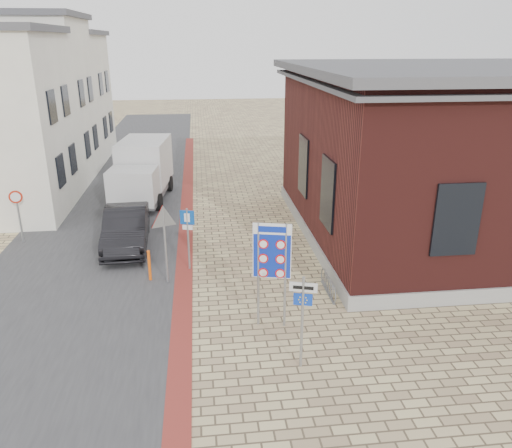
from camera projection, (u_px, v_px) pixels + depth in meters
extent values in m
plane|color=tan|center=(254.00, 335.00, 13.76)|extent=(120.00, 120.00, 0.00)
cube|color=#38383A|center=(123.00, 190.00, 27.14)|extent=(7.00, 60.00, 0.02)
cube|color=maroon|center=(186.00, 218.00, 22.86)|extent=(0.60, 40.00, 0.02)
cube|color=gray|center=(446.00, 226.00, 21.18)|extent=(12.15, 12.15, 0.50)
cube|color=#481917|center=(456.00, 150.00, 20.06)|extent=(12.00, 12.00, 6.00)
cube|color=#4C4C51|center=(468.00, 69.00, 18.98)|extent=(13.00, 13.00, 0.30)
cube|color=#4C4C51|center=(466.00, 80.00, 19.11)|extent=(12.70, 12.70, 0.15)
cube|color=black|center=(328.00, 193.00, 16.85)|extent=(0.12, 1.60, 2.40)
cube|color=black|center=(304.00, 166.00, 20.58)|extent=(0.12, 1.60, 2.40)
cube|color=black|center=(457.00, 220.00, 14.37)|extent=(1.40, 0.12, 2.20)
cube|color=black|center=(61.00, 171.00, 22.26)|extent=(0.10, 1.10, 1.40)
cube|color=black|center=(73.00, 159.00, 24.49)|extent=(0.10, 1.10, 1.40)
cube|color=black|center=(52.00, 107.00, 21.29)|extent=(0.10, 1.10, 1.40)
cube|color=black|center=(65.00, 101.00, 23.53)|extent=(0.10, 1.10, 1.40)
cube|color=silver|center=(22.00, 103.00, 27.82)|extent=(7.00, 6.00, 8.80)
cube|color=#4C4C51|center=(8.00, 15.00, 26.25)|extent=(7.40, 6.40, 0.30)
cube|color=black|center=(87.00, 145.00, 27.85)|extent=(0.10, 1.10, 1.40)
cube|color=black|center=(95.00, 137.00, 30.09)|extent=(0.10, 1.10, 1.40)
cube|color=black|center=(81.00, 93.00, 26.88)|extent=(0.10, 1.10, 1.40)
cube|color=black|center=(90.00, 89.00, 29.12)|extent=(0.10, 1.10, 1.40)
cube|color=silver|center=(52.00, 98.00, 33.56)|extent=(7.00, 6.00, 8.00)
cube|color=#4C4C51|center=(43.00, 33.00, 32.12)|extent=(7.40, 6.40, 0.30)
cube|color=black|center=(105.00, 127.00, 33.44)|extent=(0.10, 1.10, 1.40)
cube|color=black|center=(111.00, 122.00, 35.68)|extent=(0.10, 1.10, 1.40)
cube|color=black|center=(101.00, 84.00, 32.48)|extent=(0.10, 1.10, 1.40)
cube|color=black|center=(107.00, 81.00, 34.71)|extent=(0.10, 1.10, 1.40)
torus|color=slate|center=(333.00, 294.00, 15.45)|extent=(0.04, 0.60, 0.60)
torus|color=slate|center=(331.00, 289.00, 15.73)|extent=(0.04, 0.60, 0.60)
torus|color=slate|center=(328.00, 285.00, 16.01)|extent=(0.04, 0.60, 0.60)
torus|color=slate|center=(326.00, 281.00, 16.29)|extent=(0.04, 0.60, 0.60)
torus|color=slate|center=(324.00, 277.00, 16.57)|extent=(0.04, 0.60, 0.60)
cube|color=slate|center=(328.00, 292.00, 16.10)|extent=(0.08, 1.60, 0.04)
imported|color=black|center=(126.00, 228.00, 19.54)|extent=(1.83, 4.68, 1.52)
cube|color=slate|center=(143.00, 191.00, 25.32)|extent=(2.74, 5.74, 0.26)
cube|color=silver|center=(133.00, 186.00, 23.21)|extent=(2.33, 1.97, 1.64)
cube|color=black|center=(129.00, 184.00, 22.38)|extent=(1.95, 0.29, 0.82)
cube|color=silver|center=(145.00, 161.00, 25.73)|extent=(2.65, 3.92, 2.26)
cylinder|color=black|center=(114.00, 202.00, 23.79)|extent=(0.34, 0.84, 0.82)
cylinder|color=black|center=(159.00, 202.00, 23.81)|extent=(0.34, 0.84, 0.82)
cylinder|color=black|center=(130.00, 184.00, 26.87)|extent=(0.34, 0.84, 0.82)
cylinder|color=black|center=(170.00, 184.00, 26.89)|extent=(0.34, 0.84, 0.82)
cylinder|color=gray|center=(258.00, 275.00, 13.80)|extent=(0.07, 0.07, 3.09)
cylinder|color=gray|center=(285.00, 277.00, 13.72)|extent=(0.07, 0.07, 3.09)
cube|color=white|center=(272.00, 251.00, 13.50)|extent=(1.04, 0.29, 1.59)
cube|color=#0D27A5|center=(272.00, 251.00, 13.50)|extent=(1.00, 0.28, 1.55)
cube|color=white|center=(272.00, 229.00, 13.28)|extent=(1.00, 0.29, 0.30)
cylinder|color=gray|center=(302.00, 323.00, 12.05)|extent=(0.07, 0.07, 2.47)
cube|color=silver|center=(303.00, 287.00, 11.72)|extent=(0.65, 0.22, 0.24)
cube|color=#0F38B7|center=(303.00, 299.00, 11.83)|extent=(0.44, 0.16, 0.30)
cylinder|color=gray|center=(188.00, 240.00, 17.37)|extent=(0.07, 0.07, 2.28)
cube|color=#0D49A5|center=(187.00, 217.00, 17.09)|extent=(0.49, 0.18, 0.50)
cube|color=white|center=(188.00, 227.00, 17.21)|extent=(0.36, 0.14, 0.16)
cylinder|color=gray|center=(165.00, 247.00, 16.30)|extent=(0.07, 0.07, 2.61)
cylinder|color=gray|center=(19.00, 217.00, 19.77)|extent=(0.07, 0.07, 2.17)
cylinder|color=#B5210D|center=(16.00, 197.00, 19.48)|extent=(0.51, 0.14, 0.51)
cylinder|color=#F3580C|center=(149.00, 266.00, 16.75)|extent=(0.11, 0.11, 1.09)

